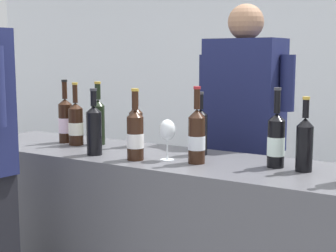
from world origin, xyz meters
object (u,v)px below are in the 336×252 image
at_px(wine_bottle_2, 305,143).
at_px(wine_bottle_11, 197,136).
at_px(wine_bottle_0, 65,120).
at_px(wine_bottle_10, 136,126).
at_px(person_server, 243,160).
at_px(wine_bottle_6, 94,129).
at_px(wine_bottle_3, 135,135).
at_px(wine_bottle_5, 76,124).
at_px(wine_bottle_7, 98,120).
at_px(wine_glass, 167,131).
at_px(wine_bottle_1, 276,140).
at_px(wine_bottle_9, 200,130).

relative_size(wine_bottle_2, wine_bottle_11, 0.91).
bearing_deg(wine_bottle_0, wine_bottle_10, 14.02).
bearing_deg(wine_bottle_11, person_server, 92.48).
xyz_separation_m(wine_bottle_6, wine_bottle_10, (0.05, 0.29, -0.02)).
bearing_deg(wine_bottle_3, wine_bottle_11, 16.46).
bearing_deg(wine_bottle_11, wine_bottle_5, 174.41).
xyz_separation_m(wine_bottle_2, wine_bottle_11, (-0.46, -0.09, 0.00)).
height_order(wine_bottle_0, person_server, person_server).
xyz_separation_m(wine_bottle_3, wine_bottle_10, (-0.19, 0.29, -0.01)).
xyz_separation_m(wine_bottle_6, wine_bottle_7, (-0.16, 0.24, 0.01)).
distance_m(wine_bottle_7, wine_bottle_11, 0.70).
distance_m(wine_bottle_6, wine_glass, 0.38).
distance_m(wine_bottle_2, wine_bottle_7, 1.15).
height_order(wine_bottle_2, wine_glass, wine_bottle_2).
relative_size(wine_bottle_2, wine_bottle_7, 0.92).
height_order(wine_bottle_3, wine_bottle_7, wine_bottle_7).
relative_size(wine_bottle_3, person_server, 0.20).
height_order(wine_bottle_1, wine_bottle_7, wine_bottle_1).
bearing_deg(wine_bottle_3, wine_bottle_5, 162.42).
bearing_deg(wine_bottle_7, wine_bottle_1, -2.50).
bearing_deg(wine_bottle_2, wine_glass, -170.20).
height_order(wine_glass, person_server, person_server).
height_order(wine_bottle_10, person_server, person_server).
bearing_deg(wine_bottle_10, wine_glass, -33.98).
relative_size(wine_bottle_3, wine_bottle_9, 1.08).
height_order(wine_bottle_0, wine_bottle_9, wine_bottle_0).
height_order(wine_bottle_9, wine_glass, wine_bottle_9).
bearing_deg(wine_bottle_7, wine_bottle_11, -12.36).
height_order(wine_bottle_5, wine_bottle_9, wine_bottle_5).
bearing_deg(wine_bottle_7, wine_bottle_5, -142.71).
bearing_deg(wine_bottle_11, wine_bottle_0, 173.18).
bearing_deg(wine_bottle_10, wine_bottle_1, -7.18).
xyz_separation_m(wine_bottle_0, wine_bottle_5, (0.10, -0.03, -0.01)).
height_order(wine_bottle_6, wine_bottle_7, wine_bottle_7).
relative_size(wine_bottle_0, wine_bottle_9, 1.13).
xyz_separation_m(wine_bottle_10, wine_glass, (0.33, -0.22, 0.02)).
bearing_deg(wine_bottle_3, wine_bottle_7, 150.15).
height_order(wine_bottle_1, wine_glass, wine_bottle_1).
height_order(wine_bottle_2, wine_bottle_6, wine_bottle_6).
bearing_deg(wine_glass, wine_bottle_6, -168.93).
distance_m(wine_bottle_0, wine_bottle_5, 0.11).
relative_size(wine_bottle_6, person_server, 0.19).
distance_m(wine_bottle_3, wine_bottle_7, 0.47).
relative_size(wine_bottle_0, wine_glass, 1.83).
bearing_deg(wine_bottle_5, wine_bottle_0, 163.97).
xyz_separation_m(wine_bottle_1, wine_bottle_3, (-0.61, -0.19, -0.00)).
relative_size(wine_bottle_3, wine_bottle_5, 0.98).
distance_m(wine_bottle_5, wine_bottle_7, 0.12).
distance_m(wine_bottle_6, wine_bottle_7, 0.29).
bearing_deg(wine_bottle_1, wine_bottle_3, -162.98).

